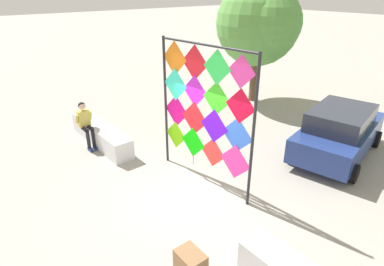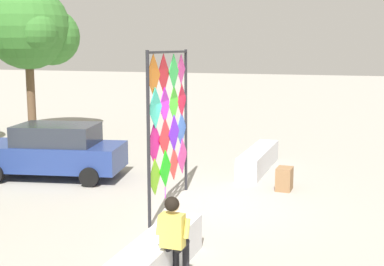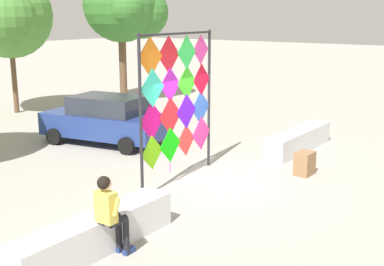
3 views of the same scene
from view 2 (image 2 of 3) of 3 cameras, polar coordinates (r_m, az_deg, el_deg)
ground at (r=12.23m, az=1.25°, el=-8.06°), size 120.00×120.00×0.00m
plaza_ledge_left at (r=8.41m, az=-4.60°, el=-14.10°), size 3.32×0.62×0.64m
plaza_ledge_right at (r=15.84m, az=7.32°, el=-2.88°), size 3.32×0.62×0.64m
kite_display_rack at (r=11.75m, az=-2.52°, el=1.65°), size 3.00×0.33×3.62m
seated_vendor at (r=8.02m, az=-1.90°, el=-11.01°), size 0.67×0.52×1.49m
parked_car at (r=15.21m, az=-14.92°, el=-1.88°), size 2.51×4.20×1.53m
cardboard_box_large at (r=13.70m, az=10.12°, el=-4.99°), size 0.53×0.39×0.60m
tree_far_right at (r=22.80m, az=-17.00°, el=10.75°), size 3.75×3.51×6.21m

